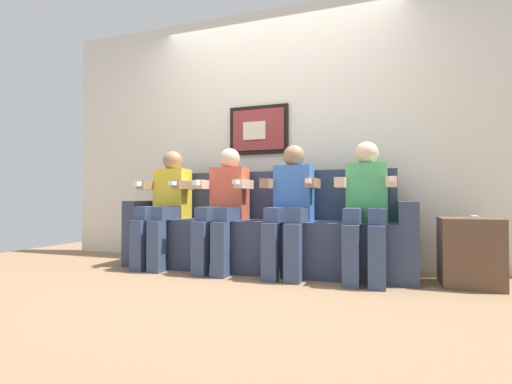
% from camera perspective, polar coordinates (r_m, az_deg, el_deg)
% --- Properties ---
extents(ground_plane, '(6.49, 6.49, 0.00)m').
position_cam_1_polar(ground_plane, '(3.20, -0.93, -12.58)').
color(ground_plane, '#8C6B4C').
extents(back_wall_assembly, '(5.00, 0.10, 2.60)m').
position_cam_1_polar(back_wall_assembly, '(3.92, 3.00, 8.67)').
color(back_wall_assembly, silver).
rests_on(back_wall_assembly, ground_plane).
extents(couch, '(2.60, 0.58, 0.90)m').
position_cam_1_polar(couch, '(3.46, 1.00, -6.48)').
color(couch, '#333D56').
rests_on(couch, ground_plane).
extents(person_leftmost, '(0.46, 0.56, 1.11)m').
position_cam_1_polar(person_leftmost, '(3.70, -13.49, -1.54)').
color(person_leftmost, yellow).
rests_on(person_leftmost, ground_plane).
extents(person_left_center, '(0.46, 0.56, 1.11)m').
position_cam_1_polar(person_left_center, '(3.40, -4.82, -1.62)').
color(person_left_center, '#D8593F').
rests_on(person_left_center, ground_plane).
extents(person_right_center, '(0.46, 0.56, 1.11)m').
position_cam_1_polar(person_right_center, '(3.20, 5.24, -1.67)').
color(person_right_center, '#3F72CC').
rests_on(person_right_center, ground_plane).
extents(person_rightmost, '(0.46, 0.56, 1.11)m').
position_cam_1_polar(person_rightmost, '(3.10, 16.27, -1.65)').
color(person_rightmost, '#4CB266').
rests_on(person_rightmost, ground_plane).
extents(side_table_right, '(0.40, 0.40, 0.50)m').
position_cam_1_polar(side_table_right, '(3.23, 29.52, -7.86)').
color(side_table_right, brown).
rests_on(side_table_right, ground_plane).
extents(spare_remote_on_table, '(0.04, 0.13, 0.02)m').
position_cam_1_polar(spare_remote_on_table, '(3.14, 30.13, -3.29)').
color(spare_remote_on_table, white).
rests_on(spare_remote_on_table, side_table_right).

